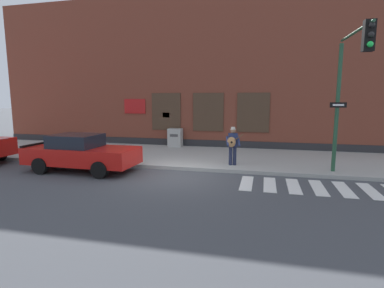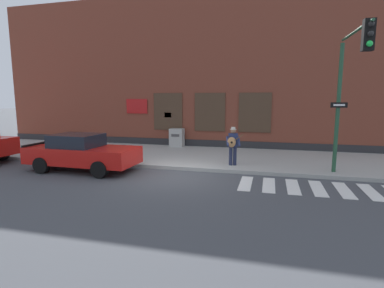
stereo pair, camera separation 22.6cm
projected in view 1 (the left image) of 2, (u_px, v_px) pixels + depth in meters
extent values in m
plane|color=#424449|center=(177.00, 176.00, 11.70)|extent=(160.00, 160.00, 0.00)
cube|color=#9E9E99|center=(198.00, 156.00, 15.26)|extent=(28.00, 5.67, 0.15)
cube|color=brown|center=(214.00, 74.00, 19.25)|extent=(28.00, 4.00, 9.11)
cube|color=#28282B|center=(208.00, 145.00, 17.94)|extent=(28.00, 0.04, 0.55)
cube|color=#473323|center=(166.00, 112.00, 18.25)|extent=(1.83, 0.06, 2.25)
cube|color=black|center=(166.00, 112.00, 18.24)|extent=(1.71, 0.03, 2.13)
cube|color=#473323|center=(208.00, 112.00, 17.65)|extent=(1.83, 0.06, 2.25)
cube|color=black|center=(208.00, 112.00, 17.64)|extent=(1.71, 0.03, 2.13)
cube|color=#473323|center=(253.00, 113.00, 17.04)|extent=(1.83, 0.06, 2.25)
cube|color=black|center=(253.00, 113.00, 17.03)|extent=(1.71, 0.03, 2.13)
cube|color=red|center=(135.00, 106.00, 18.67)|extent=(1.40, 0.04, 0.90)
cube|color=yellow|center=(166.00, 115.00, 18.26)|extent=(0.44, 0.02, 0.30)
cube|color=silver|center=(247.00, 183.00, 10.67)|extent=(0.42, 1.90, 0.01)
cube|color=silver|center=(270.00, 185.00, 10.48)|extent=(0.42, 1.90, 0.01)
cube|color=silver|center=(294.00, 186.00, 10.30)|extent=(0.42, 1.90, 0.01)
cube|color=silver|center=(318.00, 188.00, 10.11)|extent=(0.42, 1.90, 0.01)
cube|color=silver|center=(344.00, 189.00, 9.93)|extent=(0.42, 1.90, 0.01)
cube|color=silver|center=(371.00, 191.00, 9.74)|extent=(0.42, 1.90, 0.01)
cube|color=red|center=(82.00, 155.00, 12.39)|extent=(4.64, 1.93, 0.68)
cube|color=black|center=(76.00, 141.00, 12.36)|extent=(1.87, 1.62, 0.52)
cube|color=black|center=(36.00, 144.00, 12.90)|extent=(0.13, 1.69, 0.08)
cube|color=silver|center=(138.00, 154.00, 12.35)|extent=(0.06, 0.24, 0.12)
cube|color=red|center=(46.00, 149.00, 13.49)|extent=(0.06, 0.24, 0.12)
cube|color=silver|center=(125.00, 159.00, 11.26)|extent=(0.06, 0.24, 0.12)
cube|color=red|center=(26.00, 153.00, 12.40)|extent=(0.06, 0.24, 0.12)
cylinder|color=black|center=(122.00, 161.00, 12.94)|extent=(0.66, 0.25, 0.66)
cylinder|color=black|center=(100.00, 170.00, 11.27)|extent=(0.66, 0.25, 0.66)
cylinder|color=black|center=(69.00, 158.00, 13.61)|extent=(0.66, 0.25, 0.66)
cylinder|color=black|center=(40.00, 166.00, 11.94)|extent=(0.66, 0.25, 0.66)
cylinder|color=#1E233D|center=(235.00, 156.00, 12.89)|extent=(0.15, 0.15, 0.81)
cylinder|color=#1E233D|center=(230.00, 156.00, 12.88)|extent=(0.15, 0.15, 0.81)
cube|color=navy|center=(233.00, 140.00, 12.79)|extent=(0.42, 0.30, 0.58)
sphere|color=#9E7051|center=(233.00, 131.00, 12.73)|extent=(0.22, 0.22, 0.22)
cylinder|color=beige|center=(233.00, 129.00, 12.73)|extent=(0.28, 0.27, 0.02)
cylinder|color=beige|center=(233.00, 128.00, 12.72)|extent=(0.18, 0.18, 0.09)
cylinder|color=navy|center=(239.00, 141.00, 12.70)|extent=(0.20, 0.52, 0.39)
cylinder|color=navy|center=(227.00, 141.00, 12.70)|extent=(0.20, 0.52, 0.39)
ellipsoid|color=#B77F4C|center=(231.00, 142.00, 12.63)|extent=(0.38, 0.20, 0.44)
cylinder|color=black|center=(232.00, 142.00, 12.57)|extent=(0.09, 0.03, 0.09)
cylinder|color=brown|center=(238.00, 138.00, 12.58)|extent=(0.47, 0.14, 0.34)
cylinder|color=#234C33|center=(337.00, 109.00, 11.48)|extent=(0.15, 0.15, 4.87)
cylinder|color=#234C33|center=(356.00, 32.00, 9.67)|extent=(0.23, 2.96, 0.09)
cube|color=black|center=(369.00, 36.00, 8.57)|extent=(0.31, 0.25, 0.88)
sphere|color=black|center=(372.00, 25.00, 8.38)|extent=(0.17, 0.17, 0.17)
sphere|color=black|center=(371.00, 34.00, 8.42)|extent=(0.17, 0.17, 0.17)
sphere|color=#1ED84C|center=(370.00, 44.00, 8.45)|extent=(0.17, 0.17, 0.17)
cube|color=black|center=(338.00, 105.00, 11.35)|extent=(0.60, 0.06, 0.20)
cube|color=white|center=(338.00, 105.00, 11.33)|extent=(0.40, 0.03, 0.07)
cube|color=#ADADA8|center=(175.00, 138.00, 17.91)|extent=(0.81, 0.59, 1.08)
cube|color=#4C4C4C|center=(174.00, 135.00, 17.60)|extent=(0.49, 0.02, 0.16)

